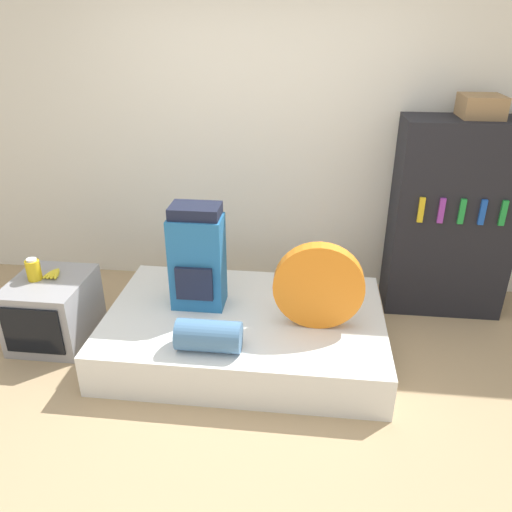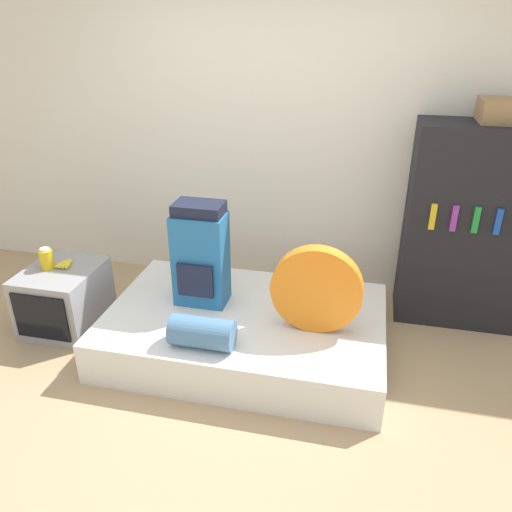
{
  "view_description": "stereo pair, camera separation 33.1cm",
  "coord_description": "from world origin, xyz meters",
  "px_view_note": "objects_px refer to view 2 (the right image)",
  "views": [
    {
      "loc": [
        0.43,
        -2.32,
        2.19
      ],
      "look_at": [
        0.09,
        0.64,
        0.75
      ],
      "focal_mm": 35.0,
      "sensor_mm": 36.0,
      "label": 1
    },
    {
      "loc": [
        0.75,
        -2.27,
        2.19
      ],
      "look_at": [
        0.09,
        0.64,
        0.75
      ],
      "focal_mm": 35.0,
      "sensor_mm": 36.0,
      "label": 2
    }
  ],
  "objects_px": {
    "bookshelf": "(467,227)",
    "cardboard_box": "(501,111)",
    "sleeping_roll": "(202,333)",
    "television": "(64,298)",
    "backpack": "(201,255)",
    "canister": "(47,259)",
    "tent_bag": "(317,290)"
  },
  "relations": [
    {
      "from": "backpack",
      "to": "bookshelf",
      "type": "bearing_deg",
      "value": 21.02
    },
    {
      "from": "backpack",
      "to": "sleeping_roll",
      "type": "bearing_deg",
      "value": -71.64
    },
    {
      "from": "sleeping_roll",
      "to": "television",
      "type": "bearing_deg",
      "value": 161.69
    },
    {
      "from": "backpack",
      "to": "television",
      "type": "height_order",
      "value": "backpack"
    },
    {
      "from": "tent_bag",
      "to": "cardboard_box",
      "type": "relative_size",
      "value": 1.93
    },
    {
      "from": "backpack",
      "to": "cardboard_box",
      "type": "height_order",
      "value": "cardboard_box"
    },
    {
      "from": "sleeping_roll",
      "to": "bookshelf",
      "type": "xyz_separation_m",
      "value": [
        1.68,
        1.25,
        0.37
      ]
    },
    {
      "from": "television",
      "to": "bookshelf",
      "type": "xyz_separation_m",
      "value": [
        2.93,
        0.83,
        0.52
      ]
    },
    {
      "from": "television",
      "to": "bookshelf",
      "type": "height_order",
      "value": "bookshelf"
    },
    {
      "from": "backpack",
      "to": "sleeping_roll",
      "type": "height_order",
      "value": "backpack"
    },
    {
      "from": "bookshelf",
      "to": "cardboard_box",
      "type": "xyz_separation_m",
      "value": [
        0.08,
        0.04,
        0.84
      ]
    },
    {
      "from": "canister",
      "to": "cardboard_box",
      "type": "height_order",
      "value": "cardboard_box"
    },
    {
      "from": "canister",
      "to": "cardboard_box",
      "type": "xyz_separation_m",
      "value": [
        3.1,
        0.86,
        1.04
      ]
    },
    {
      "from": "bookshelf",
      "to": "cardboard_box",
      "type": "bearing_deg",
      "value": 26.61
    },
    {
      "from": "backpack",
      "to": "cardboard_box",
      "type": "distance_m",
      "value": 2.28
    },
    {
      "from": "sleeping_roll",
      "to": "backpack",
      "type": "bearing_deg",
      "value": 108.36
    },
    {
      "from": "backpack",
      "to": "bookshelf",
      "type": "relative_size",
      "value": 0.49
    },
    {
      "from": "television",
      "to": "canister",
      "type": "bearing_deg",
      "value": 174.78
    },
    {
      "from": "canister",
      "to": "bookshelf",
      "type": "height_order",
      "value": "bookshelf"
    },
    {
      "from": "television",
      "to": "bookshelf",
      "type": "distance_m",
      "value": 3.09
    },
    {
      "from": "canister",
      "to": "cardboard_box",
      "type": "relative_size",
      "value": 0.53
    },
    {
      "from": "sleeping_roll",
      "to": "cardboard_box",
      "type": "distance_m",
      "value": 2.49
    },
    {
      "from": "backpack",
      "to": "canister",
      "type": "bearing_deg",
      "value": -174.57
    },
    {
      "from": "backpack",
      "to": "sleeping_roll",
      "type": "xyz_separation_m",
      "value": [
        0.18,
        -0.53,
        -0.27
      ]
    },
    {
      "from": "tent_bag",
      "to": "sleeping_roll",
      "type": "distance_m",
      "value": 0.78
    },
    {
      "from": "tent_bag",
      "to": "cardboard_box",
      "type": "height_order",
      "value": "cardboard_box"
    },
    {
      "from": "canister",
      "to": "backpack",
      "type": "bearing_deg",
      "value": 5.43
    },
    {
      "from": "sleeping_roll",
      "to": "cardboard_box",
      "type": "xyz_separation_m",
      "value": [
        1.75,
        1.29,
        1.21
      ]
    },
    {
      "from": "television",
      "to": "cardboard_box",
      "type": "height_order",
      "value": "cardboard_box"
    },
    {
      "from": "backpack",
      "to": "television",
      "type": "xyz_separation_m",
      "value": [
        -1.08,
        -0.12,
        -0.42
      ]
    },
    {
      "from": "backpack",
      "to": "canister",
      "type": "distance_m",
      "value": 1.18
    },
    {
      "from": "tent_bag",
      "to": "television",
      "type": "distance_m",
      "value": 1.95
    }
  ]
}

